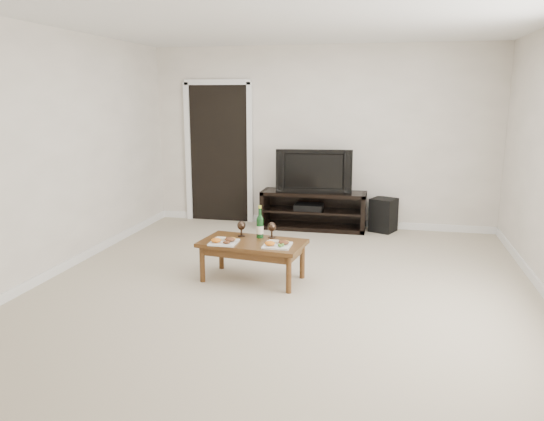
{
  "coord_description": "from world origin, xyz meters",
  "views": [
    {
      "loc": [
        0.97,
        -4.94,
        1.91
      ],
      "look_at": [
        -0.22,
        0.46,
        0.7
      ],
      "focal_mm": 35.0,
      "sensor_mm": 36.0,
      "label": 1
    }
  ],
  "objects": [
    {
      "name": "goblet_left",
      "position": [
        -0.54,
        0.37,
        0.51
      ],
      "size": [
        0.09,
        0.09,
        0.17
      ],
      "primitive_type": null,
      "color": "#32251B",
      "rests_on": "coffee_table"
    },
    {
      "name": "coffee_table",
      "position": [
        -0.37,
        0.2,
        0.21
      ],
      "size": [
        1.13,
        0.71,
        0.42
      ],
      "primitive_type": "cube",
      "rotation": [
        0.0,
        0.0,
        -0.13
      ],
      "color": "#522F16",
      "rests_on": "ground"
    },
    {
      "name": "media_console",
      "position": [
        -0.06,
        2.5,
        0.28
      ],
      "size": [
        1.5,
        0.45,
        0.55
      ],
      "primitive_type": "cube",
      "color": "black",
      "rests_on": "ground"
    },
    {
      "name": "television",
      "position": [
        -0.06,
        2.5,
        0.86
      ],
      "size": [
        1.08,
        0.26,
        0.62
      ],
      "primitive_type": "imported",
      "rotation": [
        0.0,
        0.0,
        0.11
      ],
      "color": "black",
      "rests_on": "media_console"
    },
    {
      "name": "av_receiver",
      "position": [
        -0.13,
        2.48,
        0.33
      ],
      "size": [
        0.4,
        0.3,
        0.08
      ],
      "primitive_type": "cube",
      "rotation": [
        0.0,
        0.0,
        0.01
      ],
      "color": "black",
      "rests_on": "media_console"
    },
    {
      "name": "doorway",
      "position": [
        -1.55,
        2.73,
        1.02
      ],
      "size": [
        0.9,
        0.02,
        2.05
      ],
      "primitive_type": "cube",
      "color": "black",
      "rests_on": "ground"
    },
    {
      "name": "plate_right",
      "position": [
        -0.08,
        0.08,
        0.45
      ],
      "size": [
        0.27,
        0.27,
        0.07
      ],
      "primitive_type": "cube",
      "color": "white",
      "rests_on": "coffee_table"
    },
    {
      "name": "goblet_right",
      "position": [
        -0.21,
        0.38,
        0.51
      ],
      "size": [
        0.09,
        0.09,
        0.17
      ],
      "primitive_type": null,
      "color": "#32251B",
      "rests_on": "coffee_table"
    },
    {
      "name": "ceiling",
      "position": [
        0.0,
        0.0,
        2.62
      ],
      "size": [
        5.0,
        5.5,
        0.04
      ],
      "primitive_type": "cube",
      "color": "white",
      "rests_on": "back_wall"
    },
    {
      "name": "back_wall",
      "position": [
        0.0,
        2.77,
        1.3
      ],
      "size": [
        5.0,
        0.04,
        2.6
      ],
      "primitive_type": "cube",
      "color": "white",
      "rests_on": "ground"
    },
    {
      "name": "plate_left",
      "position": [
        -0.64,
        0.07,
        0.45
      ],
      "size": [
        0.27,
        0.27,
        0.07
      ],
      "primitive_type": "cube",
      "color": "white",
      "rests_on": "coffee_table"
    },
    {
      "name": "wine_bottle",
      "position": [
        -0.33,
        0.36,
        0.59
      ],
      "size": [
        0.07,
        0.07,
        0.35
      ],
      "primitive_type": "cylinder",
      "color": "#0F3A16",
      "rests_on": "coffee_table"
    },
    {
      "name": "floor",
      "position": [
        0.0,
        0.0,
        0.0
      ],
      "size": [
        5.5,
        5.5,
        0.0
      ],
      "primitive_type": "plane",
      "color": "#BBAE97",
      "rests_on": "ground"
    },
    {
      "name": "subwoofer",
      "position": [
        0.93,
        2.57,
        0.24
      ],
      "size": [
        0.42,
        0.42,
        0.48
      ],
      "primitive_type": "cube",
      "rotation": [
        0.0,
        0.0,
        -0.41
      ],
      "color": "black",
      "rests_on": "ground"
    }
  ]
}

